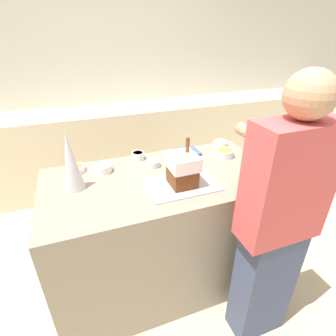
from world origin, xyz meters
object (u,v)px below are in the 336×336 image
gingerbread_house (182,169)px  candy_bowl_center_rear (225,153)px  baking_tray (182,185)px  candy_bowl_near_tray_right (102,168)px  decorative_tree (71,162)px  candy_bowl_far_left (138,155)px  candy_bowl_near_tray_left (220,144)px  person (277,225)px  candy_bowl_behind_tray (75,169)px  candy_bowl_far_right (153,163)px  cookbook (188,152)px

gingerbread_house → candy_bowl_center_rear: 0.54m
baking_tray → candy_bowl_near_tray_right: (-0.44, 0.35, 0.02)m
decorative_tree → candy_bowl_far_left: decorative_tree is taller
baking_tray → candy_bowl_near_tray_left: size_ratio=3.84×
gingerbread_house → person: bearing=-51.3°
candy_bowl_far_left → person: size_ratio=0.06×
candy_bowl_center_rear → candy_bowl_far_left: (-0.63, 0.18, 0.00)m
candy_bowl_near_tray_right → person: size_ratio=0.07×
candy_bowl_behind_tray → candy_bowl_far_right: (0.52, -0.11, 0.01)m
candy_bowl_behind_tray → person: person is taller
candy_bowl_center_rear → person: (-0.10, -0.72, -0.10)m
person → gingerbread_house: bearing=128.7°
candy_bowl_far_right → cookbook: 0.34m
candy_bowl_far_left → candy_bowl_near_tray_left: (0.70, -0.00, -0.01)m
candy_bowl_behind_tray → candy_bowl_far_left: (0.45, 0.04, 0.01)m
candy_bowl_near_tray_right → cookbook: candy_bowl_near_tray_right is taller
candy_bowl_far_right → cookbook: bearing=20.5°
cookbook → candy_bowl_far_left: bearing=175.8°
candy_bowl_far_left → candy_bowl_near_tray_left: candy_bowl_far_left is taller
cookbook → person: size_ratio=0.10×
baking_tray → candy_bowl_behind_tray: (-0.61, 0.41, 0.02)m
baking_tray → person: person is taller
candy_bowl_behind_tray → candy_bowl_near_tray_left: 1.14m
cookbook → person: person is taller
candy_bowl_far_left → decorative_tree: bearing=-150.7°
candy_bowl_center_rear → candy_bowl_near_tray_left: candy_bowl_center_rear is taller
gingerbread_house → cookbook: 0.49m
gingerbread_house → cookbook: gingerbread_house is taller
gingerbread_house → candy_bowl_center_rear: size_ratio=2.20×
gingerbread_house → candy_bowl_near_tray_left: gingerbread_house is taller
decorative_tree → candy_bowl_behind_tray: size_ratio=2.81×
candy_bowl_near_tray_right → cookbook: bearing=6.5°
candy_bowl_behind_tray → candy_bowl_near_tray_left: size_ratio=1.12×
candy_bowl_near_tray_left → candy_bowl_far_right: bearing=-167.0°
candy_bowl_far_left → cookbook: 0.39m
candy_bowl_behind_tray → candy_bowl_far_left: 0.45m
gingerbread_house → candy_bowl_far_left: size_ratio=3.20×
candy_bowl_near_tray_right → candy_bowl_far_right: size_ratio=1.33×
candy_bowl_behind_tray → candy_bowl_far_right: size_ratio=1.39×
candy_bowl_behind_tray → cookbook: 0.84m
candy_bowl_center_rear → person: person is taller
candy_bowl_near_tray_right → person: bearing=-44.9°
candy_bowl_far_left → baking_tray: bearing=-70.2°
baking_tray → candy_bowl_far_right: bearing=106.9°
candy_bowl_far_right → candy_bowl_near_tray_left: bearing=13.0°
candy_bowl_near_tray_left → person: 0.92m
gingerbread_house → candy_bowl_near_tray_left: 0.70m
decorative_tree → cookbook: (0.85, 0.23, -0.17)m
gingerbread_house → candy_bowl_far_right: bearing=107.0°
decorative_tree → candy_bowl_far_left: size_ratio=3.97×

